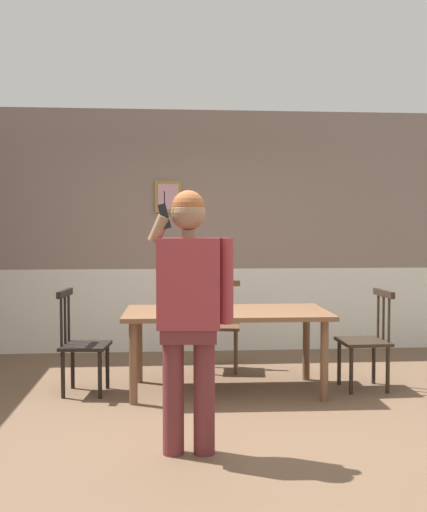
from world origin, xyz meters
name	(u,v)px	position (x,y,z in m)	size (l,w,h in m)	color
ground_plane	(209,426)	(0.00, 0.00, 0.00)	(6.86, 6.86, 0.00)	brown
room_back_partition	(193,236)	(0.00, 2.82, 1.39)	(6.24, 0.17, 2.88)	gray
dining_table	(226,319)	(0.22, 0.95, 0.65)	(1.84, 0.96, 0.74)	brown
chair_near_window	(220,325)	(0.24, 1.80, 0.47)	(0.46, 0.46, 0.92)	#513823
chair_by_doorway	(367,340)	(1.52, 0.93, 0.45)	(0.44, 0.44, 0.91)	#2D2319
chair_at_table_head	(81,343)	(-1.08, 0.98, 0.45)	(0.44, 0.44, 0.93)	black
person_figure	(190,302)	(-0.16, -0.55, 1.00)	(0.57, 0.25, 1.72)	brown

